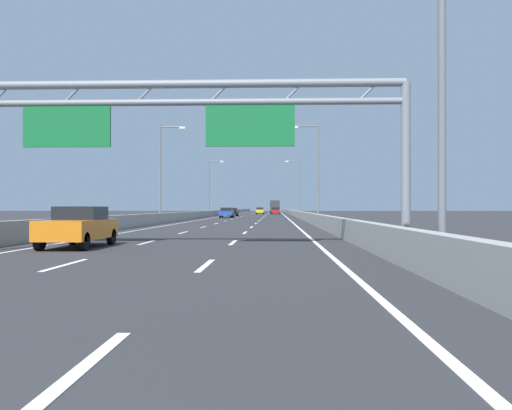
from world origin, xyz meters
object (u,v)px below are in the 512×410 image
Objects in this scene: yellow_car at (260,211)px; red_car at (276,211)px; box_truck at (275,206)px; streetlamp_left_mid at (163,167)px; streetlamp_right_mid at (316,167)px; orange_car at (79,227)px; black_car at (233,212)px; streetlamp_right_near at (432,50)px; blue_car at (227,212)px; streetlamp_left_far at (210,184)px; sign_gantry at (177,119)px; streetlamp_right_far at (298,184)px.

red_car reaches higher than yellow_car.
box_truck reaches higher than yellow_car.
streetlamp_left_mid is at bearing -97.11° from box_truck.
streetlamp_right_mid reaches higher than orange_car.
black_car is 48.01m from box_truck.
streetlamp_right_near is 1.00× the size of streetlamp_left_mid.
blue_car is at bearing 80.75° from streetlamp_left_mid.
streetlamp_left_far is at bearing 100.69° from streetlamp_right_near.
yellow_car is at bearing 75.28° from streetlamp_left_far.
black_car is (-3.48, 72.45, -4.13)m from sign_gantry.
sign_gantry is 3.97× the size of blue_car.
box_truck reaches higher than black_car.
sign_gantry is at bearing -77.38° from streetlamp_left_mid.
streetlamp_right_near reaches higher than orange_car.
orange_car is (-11.17, -72.76, -4.63)m from streetlamp_right_far.
streetlamp_left_far reaches higher than red_car.
streetlamp_right_near and streetlamp_right_far have the same top height.
streetlamp_right_mid is at bearing -90.00° from streetlamp_right_far.
streetlamp_right_far is 1.17× the size of box_truck.
sign_gantry is at bearing -91.75° from box_truck.
streetlamp_left_far is 2.18× the size of blue_car.
streetlamp_left_far is (-14.93, 79.07, 0.00)m from streetlamp_right_near.
streetlamp_left_mid reaches higher than box_truck.
streetlamp_right_mid is (14.93, 0.00, 0.00)m from streetlamp_left_mid.
streetlamp_left_far reaches higher than yellow_car.
streetlamp_right_far reaches higher than black_car.
blue_car is 58.17m from orange_car.
streetlamp_left_far reaches higher than black_car.
black_car is at bearing 92.75° from sign_gantry.
streetlamp_right_far is at bearing 69.31° from streetlamp_left_mid.
orange_car is at bearing -98.73° from streetlamp_right_far.
streetlamp_right_far is at bearing -2.57° from black_car.
streetlamp_left_far is 2.15× the size of red_car.
red_car is 0.54× the size of box_truck.
streetlamp_right_far is 2.26× the size of orange_car.
streetlamp_left_mid is at bearing -90.00° from streetlamp_left_far.
black_car is at bearing -98.55° from box_truck.
black_car is 15.09m from blue_car.
yellow_car is at bearing 87.84° from orange_car.
streetlamp_right_far reaches higher than red_car.
yellow_car is at bearing 104.22° from streetlamp_right_far.
streetlamp_right_far is 30.20m from yellow_car.
streetlamp_right_mid is (7.67, 32.41, 0.55)m from sign_gantry.
box_truck is at bearing 77.18° from streetlamp_left_far.
streetlamp_right_mid is 64.39m from red_car.
streetlamp_right_mid is 41.83m from black_car.
black_car is 0.57× the size of box_truck.
sign_gantry reaches higher than box_truck.
blue_car is 62.93m from box_truck.
streetlamp_left_mid and streetlamp_right_mid have the same top height.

